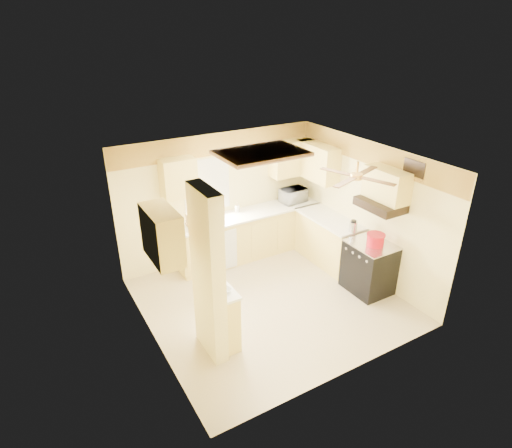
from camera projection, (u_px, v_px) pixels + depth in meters
floor at (270, 301)px, 7.29m from camera, size 4.00×4.00×0.00m
ceiling at (273, 160)px, 6.22m from camera, size 4.00×4.00×0.00m
wall_back at (219, 197)px, 8.23m from camera, size 4.00×0.00×4.00m
wall_front at (354, 297)px, 5.27m from camera, size 4.00×0.00×4.00m
wall_left at (148, 270)px, 5.84m from camera, size 0.00×3.80×3.80m
wall_right at (366, 211)px, 7.66m from camera, size 0.00×3.80×3.80m
wallpaper_border at (217, 144)px, 7.77m from camera, size 4.00×0.02×0.40m
partition_column at (208, 275)px, 5.71m from camera, size 0.20×0.70×2.50m
partition_ledge at (225, 319)px, 6.15m from camera, size 0.25×0.55×0.90m
ledge_top at (224, 291)px, 5.95m from camera, size 0.28×0.58×0.04m
lower_cabinets_back at (250, 235)px, 8.57m from camera, size 3.00×0.60×0.90m
lower_cabinets_right at (328, 241)px, 8.34m from camera, size 0.60×1.40×0.90m
countertop_back at (250, 213)px, 8.36m from camera, size 3.04×0.64×0.04m
countertop_right at (330, 219)px, 8.13m from camera, size 0.64×1.44×0.04m
dishwasher_panel at (223, 251)px, 7.99m from camera, size 0.58×0.02×0.80m
window at (207, 185)px, 7.98m from camera, size 0.92×0.02×1.02m
upper_cab_back_left at (178, 178)px, 7.45m from camera, size 0.60×0.35×0.70m
upper_cab_back_right at (292, 158)px, 8.55m from camera, size 0.90×0.35×0.70m
upper_cab_right at (317, 162)px, 8.30m from camera, size 0.35×1.00×0.70m
upper_cab_left_wall at (162, 235)px, 5.47m from camera, size 0.35×0.75×0.70m
upper_cab_over_stove at (387, 185)px, 6.85m from camera, size 0.35×0.76×0.52m
stove at (369, 267)px, 7.42m from camera, size 0.68×0.77×0.92m
range_hood at (380, 205)px, 6.96m from camera, size 0.50×0.76×0.14m
poster_menu at (214, 233)px, 5.50m from camera, size 0.02×0.42×0.57m
poster_nashville at (216, 276)px, 5.78m from camera, size 0.02×0.42×0.57m
ceiling_light_panel at (261, 153)px, 6.67m from camera, size 1.35×0.95×0.06m
ceiling_fan at (356, 176)px, 6.22m from camera, size 1.15×1.15×0.26m
vent_grate at (414, 168)px, 6.50m from camera, size 0.02×0.40×0.25m
microwave at (293, 195)px, 8.79m from camera, size 0.54×0.38×0.29m
bowl at (224, 290)px, 5.89m from camera, size 0.22×0.22×0.05m
dutch_oven at (376, 240)px, 7.14m from camera, size 0.31×0.31×0.21m
kettle at (353, 226)px, 7.55m from camera, size 0.14×0.14×0.22m
dish_rack at (197, 221)px, 7.81m from camera, size 0.39×0.30×0.22m
utensil_crock at (237, 209)px, 8.36m from camera, size 0.09×0.09×0.19m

